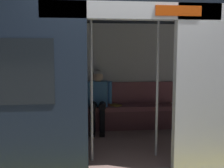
{
  "coord_description": "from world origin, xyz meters",
  "views": [
    {
      "loc": [
        0.57,
        3.18,
        1.54
      ],
      "look_at": [
        0.12,
        -1.13,
        1.02
      ],
      "focal_mm": 42.32,
      "sensor_mm": 36.0,
      "label": 1
    }
  ],
  "objects_px": {
    "grab_pole_door": "(92,88)",
    "grab_pole_far": "(157,86)",
    "bench_seat": "(114,111)",
    "person_seated": "(98,96)",
    "train_car": "(115,56)",
    "handbag": "(80,102)",
    "book": "(115,105)"
  },
  "relations": [
    {
      "from": "train_car",
      "to": "book",
      "type": "relative_size",
      "value": 29.09
    },
    {
      "from": "person_seated",
      "to": "handbag",
      "type": "distance_m",
      "value": 0.4
    },
    {
      "from": "bench_seat",
      "to": "handbag",
      "type": "bearing_deg",
      "value": -3.64
    },
    {
      "from": "train_car",
      "to": "grab_pole_far",
      "type": "height_order",
      "value": "train_car"
    },
    {
      "from": "train_car",
      "to": "person_seated",
      "type": "height_order",
      "value": "train_car"
    },
    {
      "from": "person_seated",
      "to": "handbag",
      "type": "xyz_separation_m",
      "value": [
        0.36,
        -0.09,
        -0.13
      ]
    },
    {
      "from": "bench_seat",
      "to": "book",
      "type": "relative_size",
      "value": 11.4
    },
    {
      "from": "person_seated",
      "to": "bench_seat",
      "type": "bearing_deg",
      "value": -170.74
    },
    {
      "from": "bench_seat",
      "to": "person_seated",
      "type": "height_order",
      "value": "person_seated"
    },
    {
      "from": "grab_pole_far",
      "to": "person_seated",
      "type": "bearing_deg",
      "value": -60.36
    },
    {
      "from": "person_seated",
      "to": "grab_pole_far",
      "type": "relative_size",
      "value": 0.57
    },
    {
      "from": "book",
      "to": "person_seated",
      "type": "bearing_deg",
      "value": -21.61
    },
    {
      "from": "person_seated",
      "to": "handbag",
      "type": "height_order",
      "value": "person_seated"
    },
    {
      "from": "bench_seat",
      "to": "person_seated",
      "type": "bearing_deg",
      "value": 9.26
    },
    {
      "from": "grab_pole_door",
      "to": "grab_pole_far",
      "type": "bearing_deg",
      "value": -174.9
    },
    {
      "from": "book",
      "to": "bench_seat",
      "type": "bearing_deg",
      "value": -9.26
    },
    {
      "from": "bench_seat",
      "to": "grab_pole_door",
      "type": "bearing_deg",
      "value": 72.66
    },
    {
      "from": "train_car",
      "to": "grab_pole_door",
      "type": "distance_m",
      "value": 0.87
    },
    {
      "from": "bench_seat",
      "to": "grab_pole_far",
      "type": "xyz_separation_m",
      "value": [
        -0.48,
        1.45,
        0.69
      ]
    },
    {
      "from": "person_seated",
      "to": "grab_pole_far",
      "type": "xyz_separation_m",
      "value": [
        -0.8,
        1.4,
        0.37
      ]
    },
    {
      "from": "train_car",
      "to": "book",
      "type": "distance_m",
      "value": 1.35
    },
    {
      "from": "person_seated",
      "to": "grab_pole_far",
      "type": "bearing_deg",
      "value": 119.64
    },
    {
      "from": "train_car",
      "to": "grab_pole_far",
      "type": "relative_size",
      "value": 3.03
    },
    {
      "from": "handbag",
      "to": "grab_pole_far",
      "type": "bearing_deg",
      "value": 127.79
    },
    {
      "from": "grab_pole_door",
      "to": "grab_pole_far",
      "type": "distance_m",
      "value": 0.96
    },
    {
      "from": "person_seated",
      "to": "grab_pole_far",
      "type": "distance_m",
      "value": 1.65
    },
    {
      "from": "bench_seat",
      "to": "train_car",
      "type": "bearing_deg",
      "value": 84.69
    },
    {
      "from": "handbag",
      "to": "grab_pole_door",
      "type": "bearing_deg",
      "value": 97.17
    },
    {
      "from": "grab_pole_far",
      "to": "train_car",
      "type": "bearing_deg",
      "value": -44.94
    },
    {
      "from": "person_seated",
      "to": "handbag",
      "type": "bearing_deg",
      "value": -14.67
    },
    {
      "from": "person_seated",
      "to": "grab_pole_door",
      "type": "relative_size",
      "value": 0.57
    },
    {
      "from": "grab_pole_door",
      "to": "grab_pole_far",
      "type": "xyz_separation_m",
      "value": [
        -0.96,
        -0.09,
        0.0
      ]
    }
  ]
}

